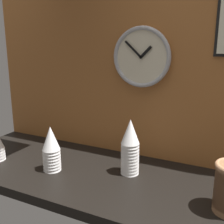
% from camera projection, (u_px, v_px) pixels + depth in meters
% --- Properties ---
extents(ground_plane, '(1.60, 0.56, 0.04)m').
position_uv_depth(ground_plane, '(109.00, 178.00, 1.20)').
color(ground_plane, black).
extents(wall_tiled_back, '(1.60, 0.03, 1.05)m').
position_uv_depth(wall_tiled_back, '(135.00, 47.00, 1.30)').
color(wall_tiled_back, '#A3602D').
rests_on(wall_tiled_back, ground_plane).
extents(cup_stack_center_left, '(0.08, 0.08, 0.20)m').
position_uv_depth(cup_stack_center_left, '(51.00, 149.00, 1.21)').
color(cup_stack_center_left, white).
rests_on(cup_stack_center_left, ground_plane).
extents(cup_stack_center_right, '(0.08, 0.08, 0.24)m').
position_uv_depth(cup_stack_center_right, '(130.00, 147.00, 1.18)').
color(cup_stack_center_right, white).
rests_on(cup_stack_center_right, ground_plane).
extents(wall_clock, '(0.27, 0.03, 0.27)m').
position_uv_depth(wall_clock, '(142.00, 57.00, 1.26)').
color(wall_clock, beige).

